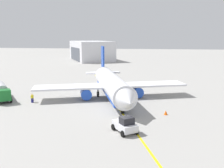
{
  "coord_description": "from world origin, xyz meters",
  "views": [
    {
      "loc": [
        47.16,
        7.52,
        12.32
      ],
      "look_at": [
        0.0,
        0.0,
        3.0
      ],
      "focal_mm": 39.19,
      "sensor_mm": 36.0,
      "label": 1
    }
  ],
  "objects": [
    {
      "name": "pushback_tug",
      "position": [
        17.11,
        4.47,
        1.01
      ],
      "size": [
        4.1,
        3.85,
        2.2
      ],
      "color": "silver",
      "rests_on": "ground"
    },
    {
      "name": "refueling_worker",
      "position": [
        5.25,
        -14.47,
        0.82
      ],
      "size": [
        0.55,
        0.41,
        1.71
      ],
      "color": "navy",
      "rests_on": "ground"
    },
    {
      "name": "distant_hangar",
      "position": [
        -78.87,
        -23.78,
        4.93
      ],
      "size": [
        34.82,
        29.55,
        9.87
      ],
      "color": "silver",
      "rests_on": "ground"
    },
    {
      "name": "ground_plane",
      "position": [
        0.0,
        0.0,
        0.0
      ],
      "size": [
        400.0,
        400.0,
        0.0
      ],
      "primitive_type": "plane",
      "color": "#9E9B96"
    },
    {
      "name": "safety_cone_nose",
      "position": [
        8.86,
        10.13,
        0.34
      ],
      "size": [
        0.62,
        0.62,
        0.69
      ],
      "primitive_type": "cone",
      "color": "#F2590F",
      "rests_on": "ground"
    },
    {
      "name": "airplane",
      "position": [
        -0.43,
        -0.15,
        2.8
      ],
      "size": [
        30.25,
        30.62,
        9.97
      ],
      "color": "white",
      "rests_on": "ground"
    },
    {
      "name": "fuel_tanker",
      "position": [
        4.08,
        -21.48,
        1.71
      ],
      "size": [
        9.0,
        7.86,
        3.15
      ],
      "color": "#2D2D33",
      "rests_on": "ground"
    },
    {
      "name": "taxi_line_marking",
      "position": [
        0.0,
        0.0,
        0.01
      ],
      "size": [
        58.91,
        20.71,
        0.01
      ],
      "primitive_type": "cube",
      "rotation": [
        0.0,
        0.0,
        0.33
      ],
      "color": "yellow",
      "rests_on": "ground"
    }
  ]
}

